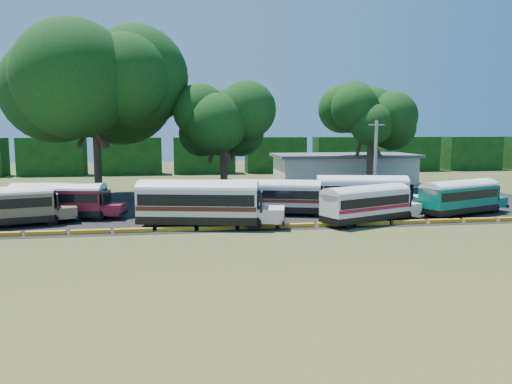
{
  "coord_description": "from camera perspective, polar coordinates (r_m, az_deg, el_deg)",
  "views": [
    {
      "loc": [
        -4.18,
        -35.09,
        7.41
      ],
      "look_at": [
        2.19,
        6.0,
        2.12
      ],
      "focal_mm": 35.0,
      "sensor_mm": 36.0,
      "label": 1
    }
  ],
  "objects": [
    {
      "name": "curb",
      "position": [
        37.05,
        -2.16,
        -4.05
      ],
      "size": [
        53.7,
        0.45,
        0.3
      ],
      "color": "gold",
      "rests_on": "ground"
    },
    {
      "name": "tree_center",
      "position": [
        54.63,
        -3.74,
        8.34
      ],
      "size": [
        8.57,
        8.57,
        11.66
      ],
      "color": "#38281C",
      "rests_on": "ground"
    },
    {
      "name": "tree_east",
      "position": [
        62.51,
        13.03,
        8.68
      ],
      "size": [
        8.71,
        8.71,
        12.42
      ],
      "color": "#38281C",
      "rests_on": "ground"
    },
    {
      "name": "treeline_backdrop",
      "position": [
        83.32,
        -5.93,
        4.18
      ],
      "size": [
        130.0,
        4.0,
        6.0
      ],
      "color": "black",
      "rests_on": "ground"
    },
    {
      "name": "bus_cream_east",
      "position": [
        43.09,
        2.62,
        -0.33
      ],
      "size": [
        9.55,
        4.77,
        3.05
      ],
      "rotation": [
        0.0,
        0.0,
        -0.28
      ],
      "color": "black",
      "rests_on": "ground"
    },
    {
      "name": "terminal_building",
      "position": [
        68.98,
        9.99,
        2.67
      ],
      "size": [
        19.0,
        9.0,
        4.0
      ],
      "color": "silver",
      "rests_on": "ground"
    },
    {
      "name": "asphalt_strip",
      "position": [
        47.95,
        -2.5,
        -1.63
      ],
      "size": [
        64.0,
        24.0,
        0.02
      ],
      "primitive_type": "cube",
      "color": "black",
      "rests_on": "ground"
    },
    {
      "name": "bus_white_red",
      "position": [
        40.07,
        12.64,
        -1.11
      ],
      "size": [
        9.32,
        5.63,
        3.01
      ],
      "rotation": [
        0.0,
        0.0,
        0.4
      ],
      "color": "black",
      "rests_on": "ground"
    },
    {
      "name": "utility_pole",
      "position": [
        49.98,
        13.49,
        3.38
      ],
      "size": [
        1.6,
        0.3,
        8.2
      ],
      "color": "gray",
      "rests_on": "ground"
    },
    {
      "name": "ground",
      "position": [
        36.11,
        -1.98,
        -4.59
      ],
      "size": [
        160.0,
        160.0,
        0.0
      ],
      "primitive_type": "plane",
      "color": "#2E4316",
      "rests_on": "ground"
    },
    {
      "name": "bus_teal",
      "position": [
        46.23,
        22.36,
        -0.34
      ],
      "size": [
        9.43,
        5.5,
        3.04
      ],
      "rotation": [
        0.0,
        0.0,
        0.38
      ],
      "color": "black",
      "rests_on": "ground"
    },
    {
      "name": "bus_red",
      "position": [
        43.96,
        -21.37,
        -0.69
      ],
      "size": [
        9.36,
        3.69,
        3.0
      ],
      "rotation": [
        0.0,
        0.0,
        -0.16
      ],
      "color": "black",
      "rests_on": "ground"
    },
    {
      "name": "tree_west",
      "position": [
        54.77,
        -17.98,
        11.79
      ],
      "size": [
        15.08,
        15.08,
        17.63
      ],
      "color": "#38281C",
      "rests_on": "ground"
    },
    {
      "name": "bus_beige",
      "position": [
        42.11,
        -27.02,
        -1.25
      ],
      "size": [
        9.61,
        4.73,
        3.07
      ],
      "rotation": [
        0.0,
        0.0,
        0.27
      ],
      "color": "black",
      "rests_on": "ground"
    },
    {
      "name": "bus_white_blue",
      "position": [
        46.12,
        12.22,
        0.14
      ],
      "size": [
        10.12,
        4.41,
        3.23
      ],
      "rotation": [
        0.0,
        0.0,
        -0.21
      ],
      "color": "black",
      "rests_on": "ground"
    },
    {
      "name": "bus_cream_west",
      "position": [
        37.69,
        -6.21,
        -0.98
      ],
      "size": [
        11.31,
        4.99,
        3.61
      ],
      "rotation": [
        0.0,
        0.0,
        -0.22
      ],
      "color": "black",
      "rests_on": "ground"
    }
  ]
}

